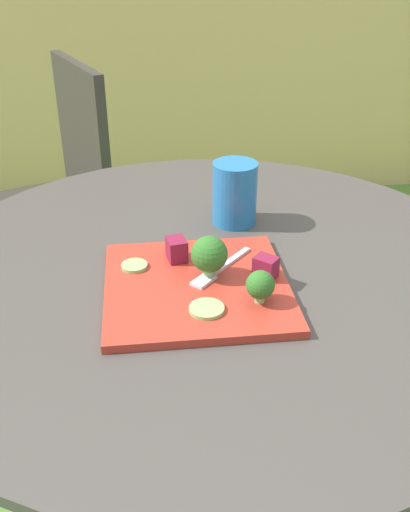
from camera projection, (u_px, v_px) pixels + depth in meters
The scene contains 12 objects.
bamboo_fence at pixel (157, 36), 2.74m from camera, with size 8.00×0.08×1.60m, color tan.
patio_table at pixel (212, 361), 1.12m from camera, with size 1.06×1.06×0.74m.
patio_chair at pixel (55, 185), 1.87m from camera, with size 0.57×0.57×0.90m.
salad_plate at pixel (197, 287), 0.94m from camera, with size 0.29×0.29×0.01m, color #AD3323.
drinking_glass at pixel (235, 196), 1.13m from camera, with size 0.09×0.09×0.12m.
fork at pixel (218, 270), 0.97m from camera, with size 0.12×0.12×0.00m.
broccoli_floret_0 at pixel (260, 285), 0.87m from camera, with size 0.04×0.04×0.05m.
broccoli_floret_1 at pixel (209, 255), 0.93m from camera, with size 0.06×0.06×0.07m.
cucumber_slice_0 at pixel (134, 266), 0.98m from camera, with size 0.04×0.04×0.01m, color #8EB766.
cucumber_slice_1 at pixel (207, 309), 0.87m from camera, with size 0.05×0.05×0.01m, color #8EB766.
beet_chunk_0 at pixel (266, 267), 0.94m from camera, with size 0.04×0.03×0.04m, color maroon.
beet_chunk_1 at pixel (177, 248), 1.00m from camera, with size 0.04×0.03×0.04m, color maroon.
Camera 1 is at (-0.12, -0.87, 1.25)m, focal length 40.80 mm.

